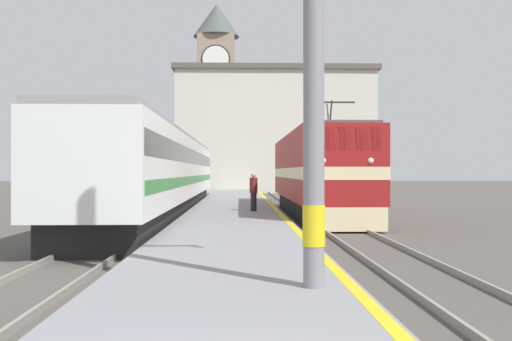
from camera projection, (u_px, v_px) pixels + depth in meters
ground_plane at (235, 209)px, 33.79m from camera, size 200.00×200.00×0.00m
platform at (235, 211)px, 28.79m from camera, size 4.02×140.00×0.41m
rail_track_near at (313, 214)px, 28.90m from camera, size 2.83×140.00×0.16m
rail_track_far at (164, 214)px, 28.69m from camera, size 2.83×140.00×0.16m
locomotive_train at (317, 174)px, 27.59m from camera, size 2.92×15.62×4.88m
passenger_train at (164, 172)px, 28.97m from camera, size 2.92×31.32×3.80m
catenary_mast at (319, 18)px, 8.74m from camera, size 2.81×0.33×8.01m
person_on_platform at (254, 191)px, 25.54m from camera, size 0.34×0.34×1.64m
clock_tower at (216, 89)px, 72.03m from camera, size 5.50×5.50×22.30m
station_building at (274, 131)px, 61.05m from camera, size 20.14×8.24×12.46m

